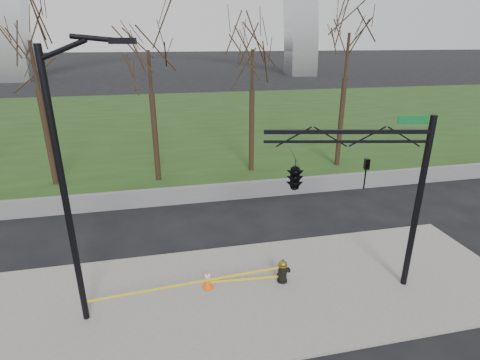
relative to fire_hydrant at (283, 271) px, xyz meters
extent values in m
plane|color=black|center=(-0.95, -0.32, -0.51)|extent=(500.00, 500.00, 0.00)
cube|color=slate|center=(-0.95, -0.32, -0.46)|extent=(18.00, 6.00, 0.10)
cube|color=#223613|center=(-0.95, 29.68, -0.48)|extent=(120.00, 40.00, 0.06)
cube|color=#59595B|center=(-0.95, 7.68, -0.06)|extent=(60.00, 0.30, 0.90)
cylinder|color=black|center=(-0.01, 0.00, -0.38)|extent=(0.36, 0.36, 0.06)
cylinder|color=black|center=(-0.01, 0.00, -0.09)|extent=(0.28, 0.28, 0.64)
cylinder|color=black|center=(0.20, 0.07, -0.04)|extent=(0.26, 0.23, 0.17)
cylinder|color=black|center=(-0.16, -0.06, -0.07)|extent=(0.13, 0.13, 0.11)
cylinder|color=brown|center=(-0.01, 0.00, 0.25)|extent=(0.32, 0.32, 0.06)
ellipsoid|color=brown|center=(-0.01, 0.00, 0.31)|extent=(0.30, 0.30, 0.22)
cylinder|color=brown|center=(-0.01, 0.00, 0.44)|extent=(0.06, 0.06, 0.08)
cube|color=#FF560D|center=(-2.62, 0.19, -0.39)|extent=(0.44, 0.44, 0.04)
cone|color=#FF560D|center=(-2.62, 0.19, -0.06)|extent=(0.26, 0.26, 0.62)
cylinder|color=white|center=(-2.62, 0.19, 0.05)|extent=(0.20, 0.20, 0.09)
cylinder|color=black|center=(-6.44, -0.49, 3.49)|extent=(0.18, 0.18, 8.00)
cylinder|color=black|center=(-5.91, -0.62, 7.34)|extent=(1.25, 0.42, 0.56)
cylinder|color=black|center=(-5.08, -0.82, 7.59)|extent=(1.20, 0.40, 0.22)
cube|color=black|center=(-4.50, -0.96, 7.54)|extent=(0.64, 0.36, 0.14)
cylinder|color=black|center=(4.09, -1.02, 2.49)|extent=(0.20, 0.20, 6.00)
cube|color=black|center=(1.65, -0.50, 4.99)|extent=(4.92, 1.15, 0.12)
cube|color=black|center=(1.65, -0.50, 4.69)|extent=(4.91, 1.12, 0.08)
cube|color=#0C5926|center=(3.51, -0.89, 5.34)|extent=(0.89, 0.23, 0.25)
imported|color=black|center=(2.33, -0.64, 3.64)|extent=(0.20, 0.23, 1.00)
imported|color=black|center=(0.18, -0.19, 3.64)|extent=(1.03, 2.54, 1.00)
cube|color=#DEB70B|center=(-3.23, -0.25, 0.17)|extent=(6.43, 0.49, 0.08)
cube|color=#DEB70B|center=(-1.31, 0.09, -0.20)|extent=(2.60, 0.20, 0.08)
camera|label=1|loc=(-3.81, -10.48, 7.60)|focal=28.01mm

